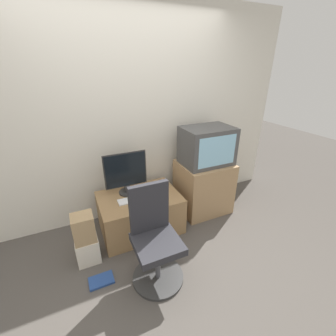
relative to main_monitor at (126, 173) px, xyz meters
name	(u,v)px	position (x,y,z in m)	size (l,w,h in m)	color
ground_plane	(175,280)	(0.16, -1.01, -0.73)	(12.00, 12.00, 0.00)	#4C4742
wall_back	(129,118)	(0.16, 0.31, 0.57)	(4.40, 0.05, 2.60)	silver
desk	(140,212)	(0.10, -0.14, -0.50)	(0.95, 0.66, 0.47)	#937047
side_stand	(203,186)	(1.04, -0.09, -0.38)	(0.67, 0.57, 0.71)	#A37F56
main_monitor	(126,173)	(0.00, 0.00, 0.00)	(0.50, 0.21, 0.52)	#2D2D2D
keyboard	(132,200)	(-0.01, -0.19, -0.26)	(0.31, 0.13, 0.01)	white
mouse	(148,196)	(0.20, -0.19, -0.25)	(0.06, 0.04, 0.03)	black
crt_tv	(207,146)	(1.05, -0.10, 0.22)	(0.63, 0.45, 0.48)	#474747
office_chair	(155,242)	(0.02, -0.87, -0.32)	(0.49, 0.49, 0.96)	#333333
cardboard_box_lower	(88,250)	(-0.56, -0.41, -0.59)	(0.23, 0.21, 0.28)	beige
cardboard_box_upper	(84,228)	(-0.56, -0.41, -0.31)	(0.21, 0.19, 0.29)	#A3845B
book	(101,280)	(-0.49, -0.73, -0.72)	(0.23, 0.15, 0.02)	navy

